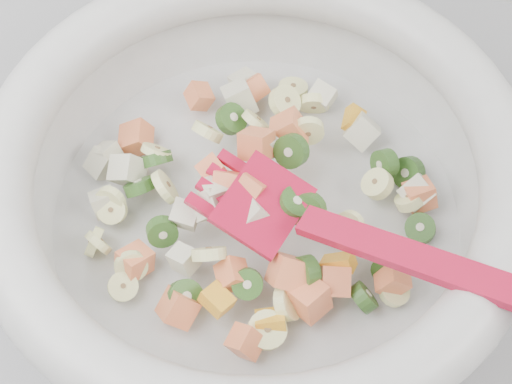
# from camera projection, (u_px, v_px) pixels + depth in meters

# --- Properties ---
(counter) EXTENTS (2.00, 0.60, 0.90)m
(counter) POSITION_uv_depth(u_px,v_px,m) (149.00, 360.00, 1.04)
(counter) COLOR gray
(counter) RESTS_ON ground
(mixing_bowl) EXTENTS (0.44, 0.41, 0.13)m
(mixing_bowl) POSITION_uv_depth(u_px,v_px,m) (256.00, 183.00, 0.58)
(mixing_bowl) COLOR silver
(mixing_bowl) RESTS_ON counter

